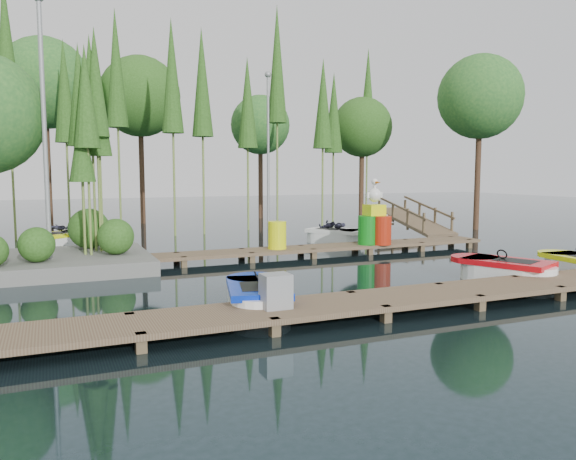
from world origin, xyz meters
name	(u,v)px	position (x,y,z in m)	size (l,w,h in m)	color
ground_plane	(278,274)	(0.00, 0.00, 0.00)	(90.00, 90.00, 0.00)	#1B2C32
near_dock	(368,302)	(0.00, -4.50, 0.23)	(18.00, 1.50, 0.50)	brown
far_dock	(277,251)	(1.00, 2.50, 0.23)	(15.00, 1.20, 0.50)	brown
island	(13,153)	(-6.30, 3.29, 3.18)	(6.20, 4.20, 6.75)	slate
tree_screen	(134,87)	(-2.04, 10.60, 6.12)	(34.42, 18.53, 10.31)	#432B1C
lamp_island	(43,110)	(-5.50, 2.50, 4.26)	(0.30, 0.30, 7.25)	gray
lamp_rear	(268,137)	(4.00, 11.00, 4.26)	(0.30, 0.30, 7.25)	gray
ramp	(414,220)	(9.00, 6.50, 0.59)	(1.50, 3.94, 1.49)	brown
boat_blue	(258,298)	(-1.82, -3.42, 0.24)	(1.70, 2.69, 0.84)	white
boat_red	(505,271)	(4.74, -3.11, 0.25)	(2.10, 2.83, 0.87)	white
boat_yellow_far	(61,240)	(-5.11, 7.89, 0.27)	(2.69, 2.42, 1.26)	white
boat_white_far	(336,236)	(4.41, 5.04, 0.27)	(2.38, 2.74, 1.20)	white
utility_cabinet	(276,291)	(-1.88, -4.50, 0.60)	(0.50, 0.42, 0.61)	gray
yellow_barrel	(277,235)	(0.99, 2.50, 0.73)	(0.57, 0.57, 0.85)	#E6F30C
drum_cluster	(376,225)	(4.45, 2.34, 0.93)	(1.25, 1.15, 2.16)	#0D7915
seagull_post	(387,227)	(4.99, 2.50, 0.82)	(0.48, 0.26, 0.77)	gray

